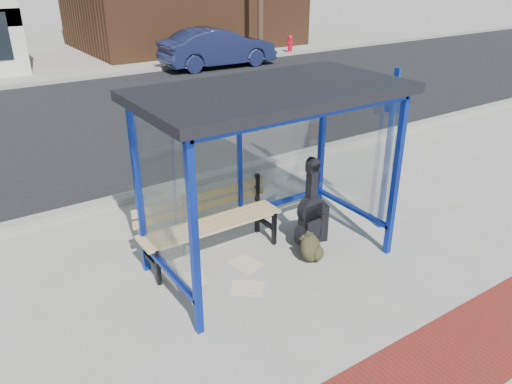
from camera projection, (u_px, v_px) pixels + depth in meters
ground at (270, 260)px, 6.90m from camera, size 120.00×120.00×0.00m
brick_paver_strip at (422, 378)px, 4.95m from camera, size 60.00×1.00×0.01m
curb_near at (178, 185)px, 9.06m from camera, size 60.00×0.25×0.12m
street_asphalt at (92, 121)px, 12.93m from camera, size 60.00×10.00×0.00m
curb_far at (44, 83)px, 16.74m from camera, size 60.00×0.25×0.12m
far_sidewalk at (32, 75)px, 18.19m from camera, size 60.00×4.00×0.01m
bus_shelter at (269, 114)px, 6.09m from camera, size 3.30×1.80×2.42m
bench at (209, 220)px, 6.84m from camera, size 2.03×0.50×0.96m
guitar_bag at (310, 218)px, 7.04m from camera, size 0.48×0.16×1.30m
suitcase at (314, 223)px, 7.29m from camera, size 0.41×0.32×0.63m
backpack at (312, 248)px, 6.82m from camera, size 0.41×0.39×0.41m
sign_post at (390, 143)px, 7.21m from camera, size 0.14×0.30×2.45m
newspaper_a at (194, 278)px, 6.51m from camera, size 0.35×0.40×0.01m
newspaper_b at (247, 288)px, 6.31m from camera, size 0.53×0.52×0.01m
newspaper_c at (246, 263)px, 6.83m from camera, size 0.42×0.49×0.01m
parked_car at (218, 48)px, 19.21m from camera, size 4.54×1.73×1.48m
fire_hydrant at (290, 43)px, 22.41m from camera, size 0.34×0.23×0.77m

